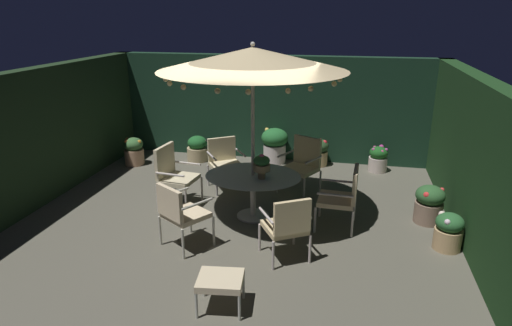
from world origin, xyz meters
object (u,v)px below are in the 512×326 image
object	(u,v)px
potted_plant_back_center	(197,149)
potted_plant_left_near	(134,151)
patio_chair_south	(225,160)
patio_chair_north	(180,211)
ottoman_footrest	(220,281)
patio_chair_southeast	(303,162)
potted_plant_back_right	(429,204)
patio_chair_southwest	(173,172)
centerpiece_planter	(262,164)
patio_chair_northeast	(287,224)
potted_plant_right_near	(275,144)
potted_plant_back_left	(318,151)
patio_umbrella	(253,59)
potted_plant_front_corner	(448,231)
patio_chair_east	(344,194)
patio_dining_table	(253,182)
potted_plant_right_far	(378,159)

from	to	relation	value
potted_plant_back_center	potted_plant_left_near	world-z (taller)	potted_plant_left_near
potted_plant_back_center	patio_chair_south	bearing A→B (deg)	-53.46
patio_chair_north	ottoman_footrest	distance (m)	1.54
patio_chair_southeast	potted_plant_back_right	size ratio (longest dim) A/B	1.64
patio_chair_southwest	potted_plant_left_near	distance (m)	2.55
centerpiece_planter	patio_chair_northeast	world-z (taller)	centerpiece_planter
potted_plant_right_near	potted_plant_left_near	size ratio (longest dim) A/B	1.27
potted_plant_back_left	potted_plant_back_center	size ratio (longest dim) A/B	1.04
patio_umbrella	ottoman_footrest	bearing A→B (deg)	-86.25
patio_chair_northeast	potted_plant_front_corner	bearing A→B (deg)	19.74
patio_umbrella	patio_chair_east	size ratio (longest dim) A/B	2.89
potted_plant_back_left	potted_plant_back_center	world-z (taller)	potted_plant_back_left
ottoman_footrest	potted_plant_right_near	bearing A→B (deg)	93.23
patio_chair_southeast	potted_plant_back_center	size ratio (longest dim) A/B	1.78
centerpiece_planter	patio_chair_east	xyz separation A→B (m)	(1.27, 0.06, -0.41)
patio_dining_table	patio_umbrella	size ratio (longest dim) A/B	0.54
patio_chair_northeast	potted_plant_left_near	world-z (taller)	patio_chair_northeast
patio_dining_table	patio_chair_east	xyz separation A→B (m)	(1.44, -0.07, -0.05)
patio_chair_southeast	patio_chair_south	size ratio (longest dim) A/B	1.08
ottoman_footrest	potted_plant_back_right	distance (m)	3.84
patio_chair_southwest	potted_plant_front_corner	bearing A→B (deg)	-7.93
patio_chair_southwest	potted_plant_back_left	world-z (taller)	patio_chair_southwest
patio_chair_south	potted_plant_front_corner	bearing A→B (deg)	-23.48
patio_umbrella	patio_chair_southwest	size ratio (longest dim) A/B	2.67
potted_plant_front_corner	potted_plant_right_near	bearing A→B (deg)	132.94
patio_chair_southeast	potted_plant_right_far	xyz separation A→B (m)	(1.45, 1.43, -0.30)
potted_plant_back_right	potted_plant_right_near	world-z (taller)	potted_plant_right_near
centerpiece_planter	potted_plant_right_near	bearing A→B (deg)	95.85
potted_plant_back_left	potted_plant_front_corner	xyz separation A→B (m)	(2.09, -3.29, -0.04)
centerpiece_planter	patio_chair_south	xyz separation A→B (m)	(-0.98, 1.31, -0.42)
patio_chair_north	potted_plant_back_left	bearing A→B (deg)	68.22
patio_dining_table	patio_chair_southeast	world-z (taller)	patio_chair_southeast
patio_chair_north	patio_chair_southwest	xyz separation A→B (m)	(-0.66, 1.37, 0.04)
potted_plant_right_near	patio_chair_south	bearing A→B (deg)	-112.08
ottoman_footrest	patio_chair_east	bearing A→B (deg)	61.22
patio_chair_southwest	ottoman_footrest	bearing A→B (deg)	-58.22
potted_plant_back_left	potted_plant_right_near	xyz separation A→B (m)	(-0.97, 0.01, 0.11)
potted_plant_back_left	patio_chair_south	bearing A→B (deg)	-134.84
patio_chair_southeast	potted_plant_back_left	xyz separation A→B (m)	(0.18, 1.55, -0.26)
patio_chair_northeast	patio_chair_southeast	distance (m)	2.52
patio_chair_southeast	patio_chair_northeast	bearing A→B (deg)	-88.10
potted_plant_back_center	potted_plant_front_corner	world-z (taller)	potted_plant_back_center
patio_chair_southwest	potted_plant_back_center	distance (m)	2.50
patio_chair_south	potted_plant_right_near	bearing A→B (deg)	67.92
potted_plant_back_center	potted_plant_right_near	world-z (taller)	potted_plant_right_near
patio_chair_east	potted_plant_right_far	bearing A→B (deg)	76.64
patio_chair_southwest	ottoman_footrest	distance (m)	3.04
patio_chair_northeast	patio_chair_south	distance (m)	2.87
potted_plant_right_far	centerpiece_planter	bearing A→B (deg)	-124.18
patio_chair_north	patio_chair_southwest	distance (m)	1.52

